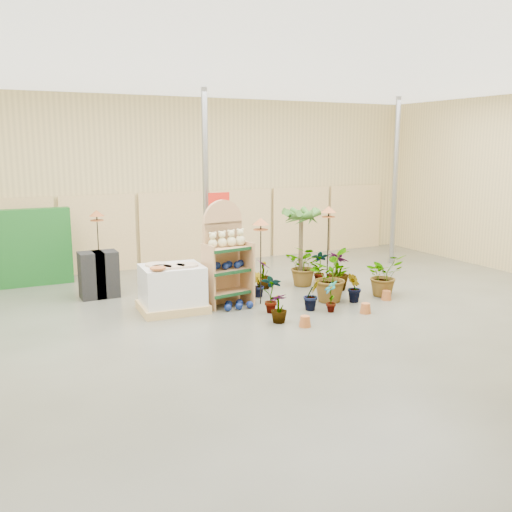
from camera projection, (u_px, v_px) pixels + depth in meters
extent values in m
cube|color=#525346|center=(278.00, 328.00, 10.43)|extent=(15.00, 12.00, 0.10)
cube|color=white|center=(280.00, 65.00, 9.55)|extent=(15.00, 12.00, 0.10)
cube|color=tan|center=(171.00, 182.00, 15.31)|extent=(15.00, 0.10, 4.50)
cylinder|color=gray|center=(395.00, 182.00, 15.46)|extent=(0.14, 0.14, 4.50)
cylinder|color=gray|center=(206.00, 189.00, 13.07)|extent=(0.14, 0.14, 4.50)
cube|color=tan|center=(14.00, 240.00, 13.69)|extent=(1.90, 0.06, 2.00)
cube|color=tan|center=(99.00, 234.00, 14.56)|extent=(1.90, 0.06, 2.00)
cube|color=tan|center=(174.00, 229.00, 15.43)|extent=(1.90, 0.06, 2.00)
cube|color=tan|center=(241.00, 225.00, 16.30)|extent=(1.90, 0.06, 2.00)
cube|color=tan|center=(301.00, 221.00, 17.17)|extent=(1.90, 0.06, 2.00)
cube|color=tan|center=(355.00, 217.00, 18.05)|extent=(1.90, 0.06, 2.00)
cube|color=tan|center=(223.00, 263.00, 11.71)|extent=(0.90, 0.22, 1.70)
cylinder|color=tan|center=(223.00, 222.00, 11.55)|extent=(0.90, 0.22, 0.90)
cube|color=tan|center=(228.00, 292.00, 11.59)|extent=(0.93, 0.63, 0.04)
cube|color=#0F3819|center=(233.00, 295.00, 11.37)|extent=(0.86, 0.17, 0.06)
cube|color=tan|center=(228.00, 270.00, 11.50)|extent=(0.93, 0.63, 0.04)
cube|color=#0F3819|center=(233.00, 273.00, 11.28)|extent=(0.86, 0.17, 0.06)
cube|color=tan|center=(228.00, 248.00, 11.42)|extent=(0.93, 0.63, 0.04)
cube|color=#0F3819|center=(233.00, 250.00, 11.20)|extent=(0.86, 0.17, 0.06)
cube|color=tan|center=(208.00, 277.00, 11.34)|extent=(0.12, 0.50, 1.30)
cube|color=tan|center=(247.00, 273.00, 11.71)|extent=(0.12, 0.50, 1.30)
sphere|color=beige|center=(213.00, 243.00, 11.32)|extent=(0.18, 0.18, 0.18)
sphere|color=beige|center=(213.00, 236.00, 11.29)|extent=(0.14, 0.14, 0.14)
sphere|color=beige|center=(222.00, 242.00, 11.41)|extent=(0.19, 0.19, 0.19)
sphere|color=beige|center=(222.00, 235.00, 11.38)|extent=(0.14, 0.14, 0.14)
sphere|color=beige|center=(231.00, 241.00, 11.49)|extent=(0.20, 0.20, 0.20)
sphere|color=beige|center=(231.00, 234.00, 11.46)|extent=(0.14, 0.14, 0.14)
sphere|color=beige|center=(240.00, 240.00, 11.58)|extent=(0.21, 0.21, 0.21)
sphere|color=beige|center=(240.00, 232.00, 11.55)|extent=(0.14, 0.14, 0.14)
sphere|color=#0C1C54|center=(214.00, 267.00, 11.33)|extent=(0.15, 0.15, 0.15)
sphere|color=#0C1C54|center=(217.00, 265.00, 11.49)|extent=(0.15, 0.15, 0.15)
sphere|color=#0C1C54|center=(226.00, 266.00, 11.44)|extent=(0.15, 0.15, 0.15)
sphere|color=#0C1C54|center=(229.00, 264.00, 11.60)|extent=(0.15, 0.15, 0.15)
sphere|color=#0C1C54|center=(237.00, 265.00, 11.55)|extent=(0.15, 0.15, 0.15)
sphere|color=#0C1C54|center=(240.00, 263.00, 11.71)|extent=(0.15, 0.15, 0.15)
sphere|color=#0C1C54|center=(228.00, 308.00, 11.26)|extent=(0.15, 0.15, 0.15)
sphere|color=#0C1C54|center=(229.00, 304.00, 11.53)|extent=(0.15, 0.15, 0.15)
sphere|color=#0C1C54|center=(239.00, 306.00, 11.37)|extent=(0.15, 0.15, 0.15)
sphere|color=#0C1C54|center=(239.00, 303.00, 11.63)|extent=(0.15, 0.15, 0.15)
sphere|color=#0C1C54|center=(250.00, 305.00, 11.47)|extent=(0.15, 0.15, 0.15)
cube|color=tan|center=(173.00, 307.00, 11.31)|extent=(1.34, 1.14, 0.16)
cube|color=white|center=(172.00, 284.00, 11.23)|extent=(1.23, 1.03, 0.75)
cylinder|color=#CAAE8F|center=(161.00, 268.00, 10.89)|extent=(0.43, 0.43, 0.04)
cylinder|color=#CAAE8F|center=(174.00, 266.00, 11.01)|extent=(0.43, 0.43, 0.04)
cylinder|color=#CAAE8F|center=(187.00, 265.00, 11.13)|extent=(0.43, 0.43, 0.04)
cylinder|color=#CAAE8F|center=(156.00, 265.00, 11.18)|extent=(0.43, 0.43, 0.04)
cube|color=black|center=(106.00, 285.00, 12.35)|extent=(0.50, 0.50, 0.50)
cube|color=black|center=(105.00, 263.00, 12.25)|extent=(0.50, 0.50, 0.50)
cube|color=black|center=(92.00, 287.00, 12.22)|extent=(0.50, 0.50, 0.50)
cube|color=black|center=(91.00, 264.00, 12.12)|extent=(0.50, 0.50, 0.50)
cube|color=#185A1C|center=(26.00, 248.00, 13.17)|extent=(2.00, 0.30, 1.80)
cylinder|color=gray|center=(219.00, 241.00, 12.89)|extent=(0.05, 0.05, 2.20)
cube|color=red|center=(219.00, 202.00, 12.68)|extent=(0.50, 0.03, 0.40)
cylinder|color=black|center=(261.00, 267.00, 11.66)|extent=(0.02, 0.02, 1.55)
cylinder|color=#AB592A|center=(261.00, 230.00, 11.51)|extent=(0.30, 0.30, 0.02)
cone|color=#AB592A|center=(261.00, 221.00, 11.48)|extent=(0.34, 0.34, 0.14)
cylinder|color=black|center=(328.00, 253.00, 12.90)|extent=(0.02, 0.02, 1.66)
cylinder|color=#AB592A|center=(328.00, 217.00, 12.74)|extent=(0.30, 0.30, 0.02)
cone|color=#AB592A|center=(329.00, 209.00, 12.71)|extent=(0.34, 0.34, 0.14)
cylinder|color=black|center=(99.00, 254.00, 13.11)|extent=(0.02, 0.02, 1.55)
cylinder|color=#AB592A|center=(97.00, 220.00, 12.96)|extent=(0.30, 0.30, 0.02)
cone|color=#AB592A|center=(97.00, 213.00, 12.93)|extent=(0.34, 0.34, 0.14)
cylinder|color=brown|center=(301.00, 252.00, 13.26)|extent=(0.10, 0.10, 1.56)
imported|color=#346420|center=(272.00, 294.00, 11.12)|extent=(0.48, 0.49, 0.77)
imported|color=#346420|center=(312.00, 295.00, 11.31)|extent=(0.38, 0.32, 0.63)
imported|color=#346420|center=(329.00, 276.00, 11.94)|extent=(1.21, 1.26, 1.08)
imported|color=#346420|center=(338.00, 271.00, 12.89)|extent=(0.65, 0.65, 0.87)
imported|color=#346420|center=(320.00, 266.00, 13.59)|extent=(0.49, 0.43, 0.78)
imported|color=#346420|center=(257.00, 285.00, 12.31)|extent=(0.36, 0.37, 0.53)
imported|color=#346420|center=(305.00, 266.00, 13.26)|extent=(1.06, 1.11, 0.95)
imported|color=#346420|center=(279.00, 308.00, 10.52)|extent=(0.32, 0.32, 0.56)
imported|color=#346420|center=(331.00, 296.00, 11.19)|extent=(0.31, 0.38, 0.63)
imported|color=#346420|center=(355.00, 288.00, 11.85)|extent=(0.41, 0.44, 0.64)
imported|color=#346420|center=(384.00, 275.00, 12.39)|extent=(0.85, 0.74, 0.93)
imported|color=#346420|center=(264.00, 274.00, 13.03)|extent=(0.40, 0.40, 0.67)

